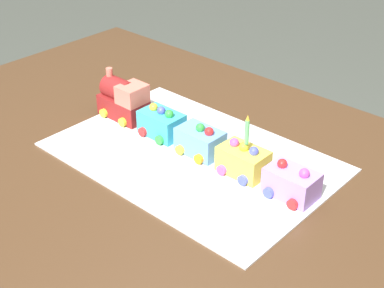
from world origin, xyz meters
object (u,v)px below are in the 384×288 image
(cake_car_caboose_lemon, at_px, (243,160))
(cake_car_hopper_lavender, at_px, (292,183))
(cake_car_tanker_sky_blue, at_px, (200,141))
(birthday_candle, at_px, (247,130))
(cake_locomotive, at_px, (123,100))
(cake_car_flatbed_turquoise, at_px, (162,123))
(dining_table, at_px, (158,196))

(cake_car_caboose_lemon, height_order, cake_car_hopper_lavender, same)
(cake_car_tanker_sky_blue, height_order, cake_car_caboose_lemon, same)
(cake_car_caboose_lemon, xyz_separation_m, birthday_candle, (0.01, -0.00, 0.07))
(cake_locomotive, height_order, cake_car_tanker_sky_blue, cake_locomotive)
(cake_car_flatbed_turquoise, xyz_separation_m, cake_car_hopper_lavender, (0.35, 0.00, -0.00))
(dining_table, relative_size, cake_locomotive, 10.00)
(dining_table, distance_m, cake_car_tanker_sky_blue, 0.17)
(dining_table, height_order, cake_car_caboose_lemon, cake_car_caboose_lemon)
(cake_car_flatbed_turquoise, xyz_separation_m, birthday_candle, (0.24, -0.00, 0.07))
(dining_table, height_order, cake_locomotive, cake_locomotive)
(cake_car_flatbed_turquoise, bearing_deg, cake_car_hopper_lavender, 0.00)
(cake_locomotive, height_order, cake_car_caboose_lemon, cake_locomotive)
(cake_locomotive, bearing_deg, cake_car_caboose_lemon, 0.00)
(cake_car_flatbed_turquoise, distance_m, birthday_candle, 0.25)
(birthday_candle, bearing_deg, cake_car_flatbed_turquoise, 180.00)
(cake_car_tanker_sky_blue, bearing_deg, cake_locomotive, -180.00)
(dining_table, distance_m, cake_car_flatbed_turquoise, 0.17)
(dining_table, bearing_deg, cake_car_tanker_sky_blue, 47.63)
(cake_locomotive, xyz_separation_m, cake_car_tanker_sky_blue, (0.25, 0.00, -0.02))
(cake_car_flatbed_turquoise, relative_size, cake_car_caboose_lemon, 1.00)
(cake_car_flatbed_turquoise, height_order, cake_car_hopper_lavender, same)
(cake_car_tanker_sky_blue, bearing_deg, dining_table, -132.37)
(cake_car_flatbed_turquoise, bearing_deg, cake_locomotive, -180.00)
(cake_car_tanker_sky_blue, relative_size, cake_car_hopper_lavender, 1.00)
(cake_locomotive, relative_size, cake_car_caboose_lemon, 1.40)
(dining_table, bearing_deg, cake_car_hopper_lavender, 13.42)
(cake_car_flatbed_turquoise, relative_size, birthday_candle, 1.53)
(cake_car_tanker_sky_blue, bearing_deg, cake_car_caboose_lemon, 0.00)
(cake_locomotive, distance_m, cake_car_flatbed_turquoise, 0.13)
(cake_car_tanker_sky_blue, distance_m, cake_car_caboose_lemon, 0.12)
(cake_car_hopper_lavender, bearing_deg, cake_car_tanker_sky_blue, 180.00)
(cake_car_tanker_sky_blue, distance_m, cake_car_hopper_lavender, 0.24)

